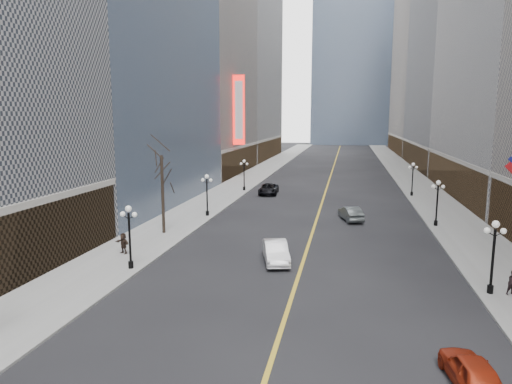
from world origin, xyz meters
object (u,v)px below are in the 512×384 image
at_px(streetlamp_east_1, 494,249).
at_px(streetlamp_west_1, 129,230).
at_px(car_sb_mid, 472,371).
at_px(streetlamp_east_2, 437,198).
at_px(streetlamp_east_3, 413,176).
at_px(streetlamp_west_3, 244,172).
at_px(streetlamp_west_2, 207,191).
at_px(car_nb_mid, 276,252).
at_px(car_sb_far, 351,213).
at_px(car_nb_far, 269,189).

distance_m(streetlamp_east_1, streetlamp_west_1, 23.60).
bearing_deg(car_sb_mid, streetlamp_east_1, -116.53).
relative_size(streetlamp_east_2, streetlamp_west_1, 1.00).
bearing_deg(streetlamp_east_3, streetlamp_west_3, 180.00).
bearing_deg(streetlamp_west_1, streetlamp_west_3, 90.00).
xyz_separation_m(streetlamp_east_2, streetlamp_west_3, (-23.60, 18.00, 0.00)).
height_order(streetlamp_west_1, streetlamp_west_3, same).
bearing_deg(streetlamp_west_2, streetlamp_west_1, -90.00).
xyz_separation_m(streetlamp_west_2, car_nb_mid, (9.80, -14.15, -2.11)).
relative_size(streetlamp_west_1, car_nb_mid, 0.94).
bearing_deg(streetlamp_east_3, streetlamp_east_1, -90.00).
bearing_deg(streetlamp_west_1, streetlamp_east_1, 0.00).
xyz_separation_m(streetlamp_east_1, streetlamp_east_2, (0.00, 18.00, 0.00)).
bearing_deg(streetlamp_west_2, car_sb_far, 4.82).
bearing_deg(streetlamp_west_3, streetlamp_east_1, -56.75).
bearing_deg(car_sb_far, streetlamp_east_1, 96.47).
bearing_deg(streetlamp_west_3, streetlamp_east_3, 0.00).
xyz_separation_m(car_nb_far, car_sb_far, (11.33, -14.74, -0.01)).
height_order(car_sb_mid, car_sb_far, car_sb_far).
height_order(streetlamp_west_3, car_nb_far, streetlamp_west_3).
height_order(streetlamp_east_2, car_sb_far, streetlamp_east_2).
relative_size(streetlamp_east_3, streetlamp_west_2, 1.00).
bearing_deg(car_sb_far, streetlamp_west_3, -64.17).
xyz_separation_m(streetlamp_east_1, car_nb_mid, (-13.80, 3.85, -2.11)).
distance_m(streetlamp_west_3, car_sb_mid, 50.67).
bearing_deg(car_nb_mid, car_sb_mid, -69.70).
relative_size(streetlamp_east_2, car_sb_far, 1.00).
height_order(car_nb_mid, car_sb_mid, car_nb_mid).
height_order(car_nb_mid, car_nb_far, car_nb_mid).
distance_m(streetlamp_east_3, car_sb_mid, 46.70).
height_order(streetlamp_west_1, car_sb_mid, streetlamp_west_1).
distance_m(streetlamp_east_2, car_nb_far, 25.41).
height_order(car_nb_far, car_sb_mid, car_nb_far).
bearing_deg(streetlamp_west_2, streetlamp_east_1, -37.33).
height_order(streetlamp_east_3, streetlamp_west_3, same).
bearing_deg(streetlamp_east_2, streetlamp_east_3, 90.00).
bearing_deg(streetlamp_west_3, streetlamp_east_2, -37.33).
relative_size(streetlamp_east_3, streetlamp_west_1, 1.00).
relative_size(streetlamp_east_1, car_nb_mid, 0.94).
height_order(streetlamp_east_3, streetlamp_west_1, same).
relative_size(streetlamp_east_2, car_nb_mid, 0.94).
height_order(streetlamp_east_1, streetlamp_west_3, same).
bearing_deg(streetlamp_east_2, streetlamp_west_3, 142.67).
bearing_deg(car_nb_far, streetlamp_west_1, -100.26).
xyz_separation_m(streetlamp_east_3, car_sb_mid, (-3.62, -46.51, -2.21)).
xyz_separation_m(streetlamp_east_3, car_nb_mid, (-13.80, -32.15, -2.11)).
bearing_deg(streetlamp_east_2, car_sb_far, 171.10).
distance_m(streetlamp_east_3, car_sb_far, 18.76).
distance_m(streetlamp_east_2, streetlamp_west_2, 23.60).
height_order(streetlamp_east_3, car_nb_far, streetlamp_east_3).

